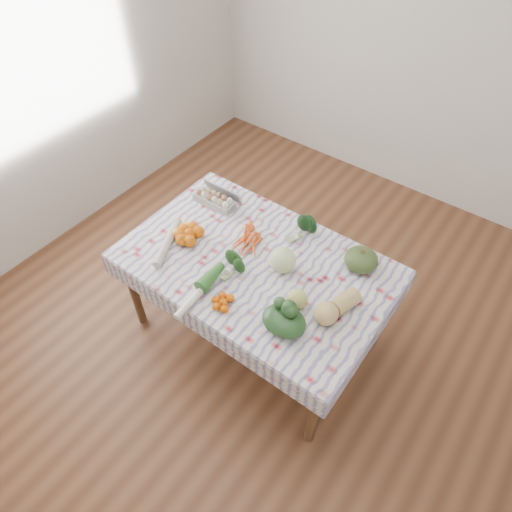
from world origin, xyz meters
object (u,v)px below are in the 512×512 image
egg_carton (214,200)px  kabocha_squash (361,260)px  cabbage (283,260)px  dining_table (256,271)px  grapefruit (297,299)px  butternut_squash (337,306)px

egg_carton → kabocha_squash: 1.10m
egg_carton → cabbage: size_ratio=1.91×
dining_table → kabocha_squash: 0.66m
egg_carton → kabocha_squash: (1.09, 0.09, 0.03)m
cabbage → grapefruit: bearing=-39.4°
cabbage → grapefruit: size_ratio=1.32×
cabbage → butternut_squash: 0.44m
egg_carton → grapefruit: size_ratio=2.51×
kabocha_squash → grapefruit: kabocha_squash is taller
egg_carton → cabbage: (0.72, -0.21, 0.04)m
egg_carton → kabocha_squash: kabocha_squash is taller
kabocha_squash → grapefruit: (-0.15, -0.48, -0.01)m
grapefruit → cabbage: bearing=140.6°
kabocha_squash → egg_carton: bearing=-175.5°
butternut_squash → cabbage: bearing=-176.3°
cabbage → butternut_squash: cabbage is taller
dining_table → grapefruit: bearing=-18.5°
butternut_squash → egg_carton: bearing=-179.0°
grapefruit → dining_table: bearing=161.5°
cabbage → butternut_squash: size_ratio=0.55×
egg_carton → dining_table: bearing=-27.1°
dining_table → egg_carton: 0.63m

